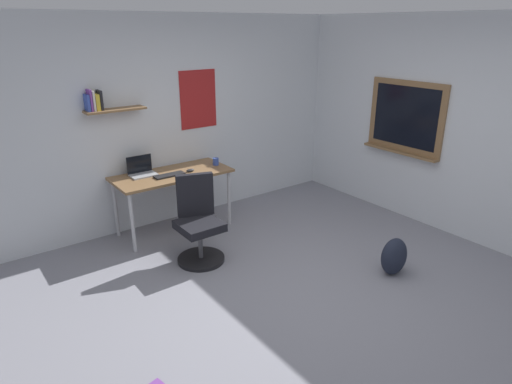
{
  "coord_description": "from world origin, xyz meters",
  "views": [
    {
      "loc": [
        -2.56,
        -2.68,
        2.45
      ],
      "look_at": [
        -0.03,
        0.72,
        0.85
      ],
      "focal_mm": 31.08,
      "sensor_mm": 36.0,
      "label": 1
    }
  ],
  "objects_px": {
    "laptop": "(142,171)",
    "backpack": "(394,256)",
    "office_chair": "(199,225)",
    "keyboard": "(170,175)",
    "coffee_mug": "(216,162)",
    "computer_mouse": "(190,170)",
    "desk": "(172,179)"
  },
  "relations": [
    {
      "from": "coffee_mug",
      "to": "backpack",
      "type": "bearing_deg",
      "value": -72.49
    },
    {
      "from": "desk",
      "to": "computer_mouse",
      "type": "xyz_separation_m",
      "value": [
        0.21,
        -0.08,
        0.09
      ]
    },
    {
      "from": "backpack",
      "to": "laptop",
      "type": "bearing_deg",
      "value": 123.7
    },
    {
      "from": "computer_mouse",
      "to": "desk",
      "type": "bearing_deg",
      "value": 158.84
    },
    {
      "from": "laptop",
      "to": "computer_mouse",
      "type": "distance_m",
      "value": 0.58
    },
    {
      "from": "office_chair",
      "to": "laptop",
      "type": "distance_m",
      "value": 1.08
    },
    {
      "from": "coffee_mug",
      "to": "computer_mouse",
      "type": "bearing_deg",
      "value": -172.89
    },
    {
      "from": "desk",
      "to": "laptop",
      "type": "distance_m",
      "value": 0.38
    },
    {
      "from": "backpack",
      "to": "coffee_mug",
      "type": "bearing_deg",
      "value": 107.51
    },
    {
      "from": "office_chair",
      "to": "keyboard",
      "type": "bearing_deg",
      "value": 86.18
    },
    {
      "from": "desk",
      "to": "office_chair",
      "type": "xyz_separation_m",
      "value": [
        -0.12,
        -0.83,
        -0.27
      ]
    },
    {
      "from": "laptop",
      "to": "backpack",
      "type": "distance_m",
      "value": 3.04
    },
    {
      "from": "keyboard",
      "to": "coffee_mug",
      "type": "bearing_deg",
      "value": 4.2
    },
    {
      "from": "keyboard",
      "to": "backpack",
      "type": "xyz_separation_m",
      "value": [
        1.41,
        -2.25,
        -0.57
      ]
    },
    {
      "from": "coffee_mug",
      "to": "desk",
      "type": "bearing_deg",
      "value": 177.1
    },
    {
      "from": "keyboard",
      "to": "backpack",
      "type": "bearing_deg",
      "value": -57.97
    },
    {
      "from": "keyboard",
      "to": "computer_mouse",
      "type": "height_order",
      "value": "computer_mouse"
    },
    {
      "from": "laptop",
      "to": "keyboard",
      "type": "height_order",
      "value": "laptop"
    },
    {
      "from": "coffee_mug",
      "to": "backpack",
      "type": "xyz_separation_m",
      "value": [
        0.73,
        -2.3,
        -0.6
      ]
    },
    {
      "from": "laptop",
      "to": "backpack",
      "type": "bearing_deg",
      "value": -56.3
    },
    {
      "from": "office_chair",
      "to": "backpack",
      "type": "height_order",
      "value": "office_chair"
    },
    {
      "from": "office_chair",
      "to": "laptop",
      "type": "relative_size",
      "value": 3.06
    },
    {
      "from": "laptop",
      "to": "keyboard",
      "type": "bearing_deg",
      "value": -43.25
    },
    {
      "from": "computer_mouse",
      "to": "keyboard",
      "type": "bearing_deg",
      "value": 180.0
    },
    {
      "from": "coffee_mug",
      "to": "backpack",
      "type": "relative_size",
      "value": 0.23
    },
    {
      "from": "computer_mouse",
      "to": "office_chair",
      "type": "bearing_deg",
      "value": -113.71
    },
    {
      "from": "keyboard",
      "to": "computer_mouse",
      "type": "distance_m",
      "value": 0.28
    },
    {
      "from": "office_chair",
      "to": "computer_mouse",
      "type": "xyz_separation_m",
      "value": [
        0.33,
        0.75,
        0.37
      ]
    },
    {
      "from": "keyboard",
      "to": "backpack",
      "type": "distance_m",
      "value": 2.71
    },
    {
      "from": "office_chair",
      "to": "keyboard",
      "type": "relative_size",
      "value": 2.57
    },
    {
      "from": "desk",
      "to": "computer_mouse",
      "type": "bearing_deg",
      "value": -21.16
    },
    {
      "from": "keyboard",
      "to": "office_chair",
      "type": "bearing_deg",
      "value": -93.82
    }
  ]
}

